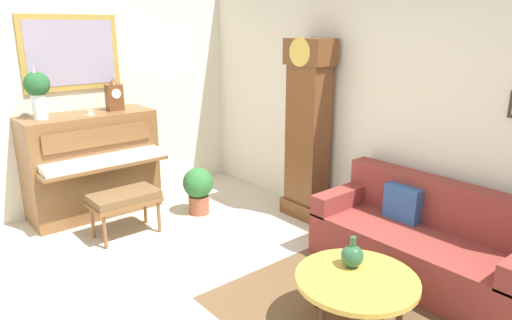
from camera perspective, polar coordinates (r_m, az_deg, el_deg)
ground_plane at (r=3.97m, az=-10.30°, el=-17.63°), size 6.40×6.00×0.10m
wall_left at (r=5.78m, az=-24.14°, el=7.57°), size 0.13×4.90×2.80m
wall_back at (r=4.97m, az=13.74°, el=7.20°), size 5.30×0.13×2.80m
piano at (r=5.67m, az=-19.61°, el=-0.44°), size 0.87×1.44×1.20m
piano_bench at (r=5.01m, az=-15.97°, el=-4.69°), size 0.42×0.70×0.48m
grandfather_clock at (r=5.21m, az=6.39°, el=3.09°), size 0.52×0.34×2.03m
couch at (r=4.36m, az=20.07°, el=-9.67°), size 1.90×0.80×0.84m
coffee_table at (r=3.47m, az=12.35°, el=-14.41°), size 0.88×0.88×0.43m
mantel_clock at (r=5.63m, az=-17.13°, el=7.62°), size 0.13×0.18×0.38m
flower_vase at (r=5.35m, az=-25.44°, el=7.90°), size 0.26×0.26×0.58m
teacup at (r=5.43m, az=-19.91°, el=5.49°), size 0.12×0.12×0.06m
green_jug at (r=3.54m, az=11.82°, el=-11.52°), size 0.17×0.17×0.24m
potted_plant at (r=5.45m, az=-7.16°, el=-3.39°), size 0.36×0.36×0.56m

